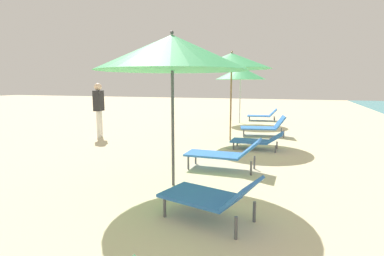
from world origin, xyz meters
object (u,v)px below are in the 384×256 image
object	(u,v)px
person_walking_near	(99,104)
umbrella_third	(172,53)
lounger_third_inland	(211,196)
umbrella_fourth	(232,61)
lounger_farthest_shoreside	(263,115)
lounger_fourth_shoreside	(264,126)
lounger_fourth_inland	(257,140)
lounger_third_shoreside	(224,153)
umbrella_farthest	(241,73)

from	to	relation	value
person_walking_near	umbrella_third	bearing A→B (deg)	128.84
lounger_third_inland	umbrella_fourth	world-z (taller)	umbrella_fourth
lounger_third_inland	umbrella_fourth	distance (m)	5.96
umbrella_third	lounger_farthest_shoreside	world-z (taller)	umbrella_third
umbrella_third	lounger_third_inland	size ratio (longest dim) A/B	1.91
lounger_fourth_shoreside	lounger_farthest_shoreside	size ratio (longest dim) A/B	1.07
lounger_fourth_inland	umbrella_third	bearing A→B (deg)	73.58
lounger_fourth_inland	person_walking_near	bearing A→B (deg)	-1.85
umbrella_third	umbrella_fourth	distance (m)	4.43
lounger_third_inland	umbrella_fourth	bearing A→B (deg)	-65.46
umbrella_third	lounger_fourth_inland	distance (m)	4.04
lounger_fourth_inland	lounger_third_inland	bearing A→B (deg)	89.77
lounger_third_shoreside	umbrella_fourth	world-z (taller)	umbrella_fourth
umbrella_third	umbrella_farthest	xyz separation A→B (m)	(-0.58, 8.71, -0.03)
umbrella_fourth	lounger_fourth_inland	distance (m)	2.57
lounger_fourth_shoreside	lounger_farthest_shoreside	world-z (taller)	lounger_fourth_shoreside
lounger_third_inland	lounger_fourth_inland	size ratio (longest dim) A/B	1.00
lounger_third_shoreside	umbrella_farthest	xyz separation A→B (m)	(-1.16, 7.47, 1.85)
lounger_third_shoreside	lounger_third_inland	bearing A→B (deg)	99.52
umbrella_fourth	lounger_fourth_inland	bearing A→B (deg)	-46.80
umbrella_third	lounger_third_inland	world-z (taller)	umbrella_third
lounger_farthest_shoreside	person_walking_near	xyz separation A→B (m)	(-4.39, -6.47, 0.80)
umbrella_farthest	lounger_farthest_shoreside	world-z (taller)	umbrella_farthest
lounger_fourth_inland	lounger_farthest_shoreside	world-z (taller)	lounger_farthest_shoreside
lounger_third_inland	person_walking_near	bearing A→B (deg)	-27.70
lounger_fourth_inland	umbrella_farthest	size ratio (longest dim) A/B	0.53
lounger_fourth_shoreside	person_walking_near	size ratio (longest dim) A/B	0.88
lounger_third_shoreside	lounger_fourth_shoreside	distance (m)	4.41
lounger_third_shoreside	umbrella_fourth	size ratio (longest dim) A/B	0.56
lounger_third_inland	lounger_fourth_shoreside	bearing A→B (deg)	-74.75
umbrella_third	lounger_third_shoreside	xyz separation A→B (m)	(0.58, 1.24, -1.88)
lounger_fourth_shoreside	umbrella_farthest	distance (m)	3.87
lounger_fourth_inland	person_walking_near	size ratio (longest dim) A/B	0.77
umbrella_farthest	lounger_farthest_shoreside	bearing A→B (deg)	55.20
lounger_third_shoreside	lounger_fourth_inland	distance (m)	2.19
umbrella_farthest	lounger_fourth_inland	bearing A→B (deg)	-73.96
umbrella_third	lounger_farthest_shoreside	bearing A→B (deg)	88.36
lounger_fourth_inland	umbrella_farthest	world-z (taller)	umbrella_farthest
umbrella_farthest	lounger_farthest_shoreside	xyz separation A→B (m)	(0.87, 1.25, -1.92)
lounger_fourth_shoreside	person_walking_near	bearing A→B (deg)	12.28
lounger_third_inland	person_walking_near	xyz separation A→B (m)	(-5.10, 4.56, 0.75)
lounger_fourth_shoreside	umbrella_farthest	world-z (taller)	umbrella_farthest
lounger_third_inland	umbrella_third	bearing A→B (deg)	-33.18
lounger_third_shoreside	lounger_fourth_inland	bearing A→B (deg)	-100.46
lounger_farthest_shoreside	umbrella_third	bearing A→B (deg)	80.62
umbrella_third	lounger_fourth_shoreside	distance (m)	6.01
lounger_third_shoreside	person_walking_near	distance (m)	5.25
lounger_fourth_shoreside	lounger_fourth_inland	size ratio (longest dim) A/B	1.15
umbrella_third	umbrella_fourth	bearing A→B (deg)	90.27
lounger_fourth_inland	lounger_fourth_shoreside	bearing A→B (deg)	-88.58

